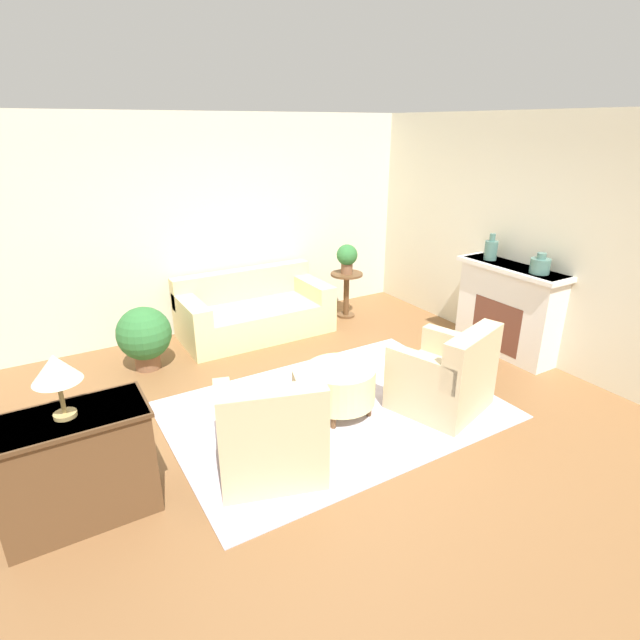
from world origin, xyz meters
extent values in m
plane|color=brown|center=(0.00, 0.00, 0.00)|extent=(16.00, 16.00, 0.00)
cube|color=beige|center=(0.00, 2.80, 1.40)|extent=(9.48, 0.12, 2.80)
cube|color=beige|center=(2.77, 0.00, 1.40)|extent=(0.12, 9.42, 2.80)
cube|color=#BCB2C1|center=(0.00, 0.00, 0.01)|extent=(3.16, 2.19, 0.01)
cube|color=beige|center=(0.13, 2.19, 0.20)|extent=(1.96, 0.97, 0.40)
cube|color=beige|center=(0.13, 2.58, 0.61)|extent=(1.96, 0.20, 0.40)
cube|color=beige|center=(-0.73, 2.17, 0.51)|extent=(0.24, 0.93, 0.22)
cube|color=beige|center=(0.99, 2.17, 0.51)|extent=(0.24, 0.93, 0.22)
cube|color=brown|center=(0.13, 1.74, 0.03)|extent=(1.76, 0.05, 0.06)
cube|color=#C6B289|center=(-0.94, -0.46, 0.21)|extent=(1.01, 1.00, 0.40)
cube|color=#C6B289|center=(-1.02, -0.74, 0.65)|extent=(0.84, 0.43, 0.47)
cube|color=#C6B289|center=(-0.61, -0.54, 0.54)|extent=(0.36, 0.76, 0.26)
cube|color=#C6B289|center=(-1.25, -0.34, 0.54)|extent=(0.36, 0.76, 0.26)
cube|color=brown|center=(-0.83, -0.11, 0.04)|extent=(0.72, 0.27, 0.06)
cube|color=#C6B289|center=(0.94, -0.46, 0.21)|extent=(1.01, 1.00, 0.40)
cube|color=#C6B289|center=(1.02, -0.74, 0.65)|extent=(0.84, 0.43, 0.47)
cube|color=#C6B289|center=(1.25, -0.34, 0.54)|extent=(0.36, 0.76, 0.26)
cube|color=#C6B289|center=(0.61, -0.54, 0.54)|extent=(0.36, 0.76, 0.26)
cube|color=brown|center=(0.83, -0.11, 0.04)|extent=(0.72, 0.27, 0.06)
cylinder|color=beige|center=(0.02, -0.05, 0.31)|extent=(0.68, 0.68, 0.36)
cylinder|color=brown|center=(-0.19, -0.26, 0.07)|extent=(0.05, 0.05, 0.12)
cylinder|color=brown|center=(0.22, -0.26, 0.07)|extent=(0.05, 0.05, 0.12)
cylinder|color=brown|center=(-0.19, 0.15, 0.07)|extent=(0.05, 0.05, 0.12)
cylinder|color=brown|center=(0.22, 0.15, 0.07)|extent=(0.05, 0.05, 0.12)
cylinder|color=brown|center=(1.54, 2.12, 0.64)|extent=(0.46, 0.46, 0.03)
cylinder|color=brown|center=(1.54, 2.12, 0.31)|extent=(0.08, 0.08, 0.63)
cylinder|color=brown|center=(1.54, 2.12, 0.01)|extent=(0.25, 0.25, 0.03)
cube|color=silver|center=(2.53, 0.09, 0.55)|extent=(0.36, 1.27, 1.10)
cube|color=brown|center=(2.36, 0.09, 0.38)|extent=(0.02, 0.70, 0.61)
cube|color=silver|center=(2.51, 0.09, 1.08)|extent=(0.44, 1.37, 0.05)
cube|color=brown|center=(-2.32, -0.27, 0.42)|extent=(1.00, 0.49, 0.84)
cube|color=#4E341E|center=(-2.32, -0.27, 0.82)|extent=(1.04, 0.53, 0.03)
cylinder|color=#477066|center=(2.51, 0.44, 1.22)|extent=(0.15, 0.15, 0.23)
cylinder|color=#477066|center=(2.51, 0.44, 1.38)|extent=(0.07, 0.07, 0.09)
cylinder|color=#477066|center=(2.51, -0.25, 1.19)|extent=(0.21, 0.21, 0.17)
cylinder|color=#477066|center=(2.51, -0.25, 1.30)|extent=(0.10, 0.10, 0.06)
cylinder|color=brown|center=(1.54, 2.12, 0.73)|extent=(0.16, 0.16, 0.14)
sphere|color=#2D6B33|center=(1.54, 2.12, 0.93)|extent=(0.30, 0.30, 0.30)
cylinder|color=brown|center=(-1.37, 1.90, 0.09)|extent=(0.29, 0.29, 0.18)
sphere|color=#2D6B33|center=(-1.37, 1.90, 0.44)|extent=(0.61, 0.61, 0.61)
cylinder|color=tan|center=(-2.32, -0.27, 0.85)|extent=(0.15, 0.15, 0.03)
cylinder|color=tan|center=(-2.32, -0.27, 0.98)|extent=(0.03, 0.03, 0.24)
cone|color=beige|center=(-2.32, -0.27, 1.20)|extent=(0.31, 0.31, 0.19)
camera|label=1|loc=(-2.33, -3.59, 2.66)|focal=28.00mm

